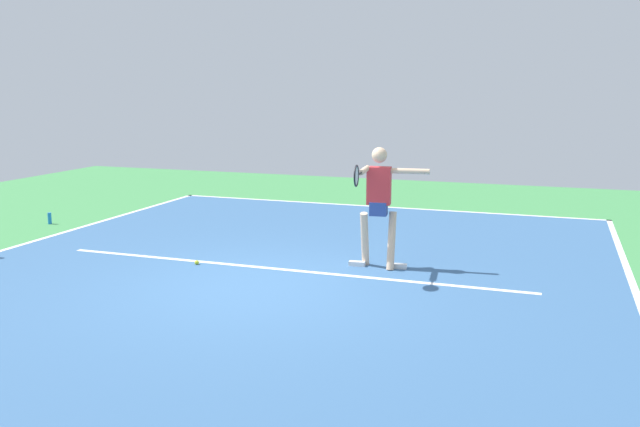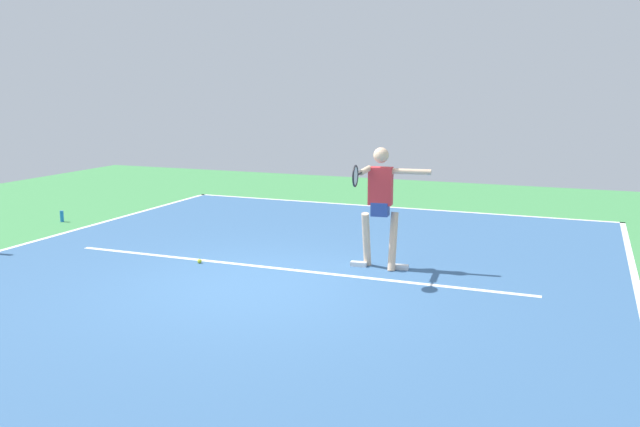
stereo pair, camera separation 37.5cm
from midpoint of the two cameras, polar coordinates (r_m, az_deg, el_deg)
ground_plane at (r=9.06m, az=-6.62°, el=-6.19°), size 21.92×21.92×0.00m
court_surface at (r=9.06m, az=-6.62°, el=-6.18°), size 9.59×13.04×0.00m
court_line_baseline_near at (r=14.99m, az=4.21°, el=0.59°), size 9.59×0.10×0.01m
court_line_service at (r=9.86m, az=-4.29°, el=-4.74°), size 7.19×0.10×0.01m
court_line_centre_mark at (r=14.80m, az=4.00°, el=0.46°), size 0.10×0.30×0.01m
tennis_player at (r=9.73m, az=3.90°, el=1.22°), size 1.15×1.25×1.78m
tennis_ball_near_service_line at (r=10.30m, az=-11.42°, el=-4.08°), size 0.07×0.07×0.07m
water_bottle at (r=14.13m, az=-22.61°, el=-0.38°), size 0.07×0.07×0.22m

